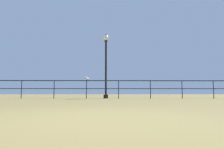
% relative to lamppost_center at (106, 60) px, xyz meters
% --- Properties ---
extents(ground_plane, '(60.00, 60.00, 0.00)m').
position_rel_lamppost_center_xyz_m(ground_plane, '(-0.19, -8.98, -2.29)').
color(ground_plane, olive).
extents(pier_railing, '(24.39, 0.05, 1.06)m').
position_rel_lamppost_center_xyz_m(pier_railing, '(-0.19, -0.26, -1.51)').
color(pier_railing, black).
rests_on(pier_railing, ground_plane).
extents(lamppost_center, '(0.33, 0.33, 3.94)m').
position_rel_lamppost_center_xyz_m(lamppost_center, '(0.00, 0.00, 0.00)').
color(lamppost_center, black).
rests_on(lamppost_center, ground_plane).
extents(seagull_on_rail, '(0.31, 0.41, 0.22)m').
position_rel_lamppost_center_xyz_m(seagull_on_rail, '(-1.10, -0.28, -1.14)').
color(seagull_on_rail, silver).
rests_on(seagull_on_rail, pier_railing).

